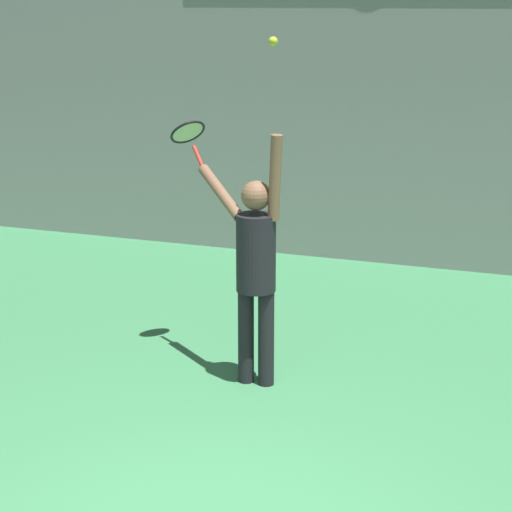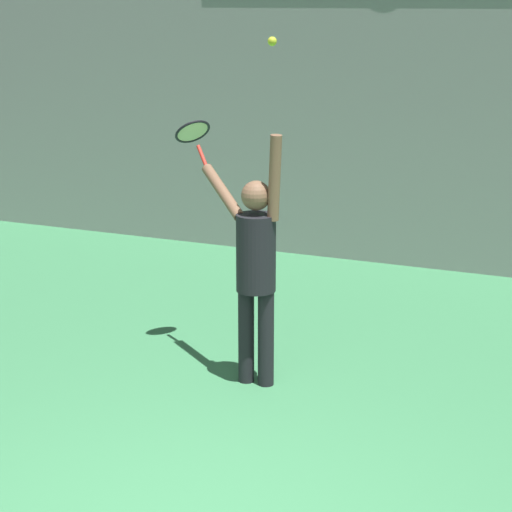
# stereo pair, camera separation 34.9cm
# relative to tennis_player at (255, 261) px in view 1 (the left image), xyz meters

# --- Properties ---
(back_wall) EXTENTS (18.00, 0.10, 5.00)m
(back_wall) POSITION_rel_tennis_player_xyz_m (0.54, 3.89, 1.47)
(back_wall) COLOR gray
(back_wall) RESTS_ON ground_plane
(tennis_player) EXTENTS (0.89, 0.58, 2.05)m
(tennis_player) POSITION_rel_tennis_player_xyz_m (0.00, 0.00, 0.00)
(tennis_player) COLOR black
(tennis_player) RESTS_ON ground_plane
(tennis_racket) EXTENTS (0.41, 0.40, 0.40)m
(tennis_racket) POSITION_rel_tennis_player_xyz_m (-0.79, 0.51, 0.89)
(tennis_racket) COLOR red
(tennis_ball) EXTENTS (0.07, 0.07, 0.07)m
(tennis_ball) POSITION_rel_tennis_player_xyz_m (0.18, -0.10, 1.70)
(tennis_ball) COLOR #CCDB2D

